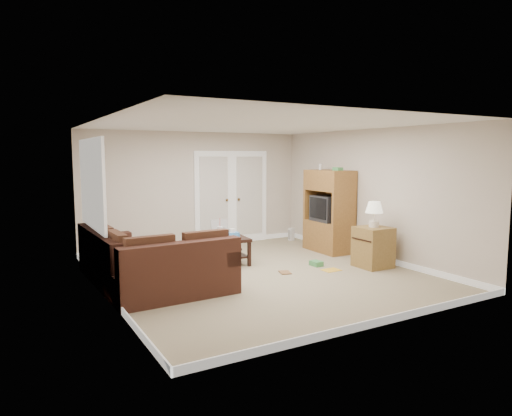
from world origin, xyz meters
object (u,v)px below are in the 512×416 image
coffee_table (225,247)px  tv_armoire (329,211)px  side_cabinet (373,244)px  sectional_sofa (142,266)px

coffee_table → tv_armoire: bearing=-1.3°
coffee_table → side_cabinet: (2.11, -1.75, 0.15)m
sectional_sofa → side_cabinet: (3.95, -0.78, 0.10)m
tv_armoire → side_cabinet: 1.55m
coffee_table → side_cabinet: size_ratio=1.08×
side_cabinet → tv_armoire: bearing=84.2°
coffee_table → side_cabinet: bearing=-34.2°
coffee_table → side_cabinet: 2.74m
sectional_sofa → side_cabinet: bearing=-13.1°
sectional_sofa → tv_armoire: (4.12, 0.70, 0.53)m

